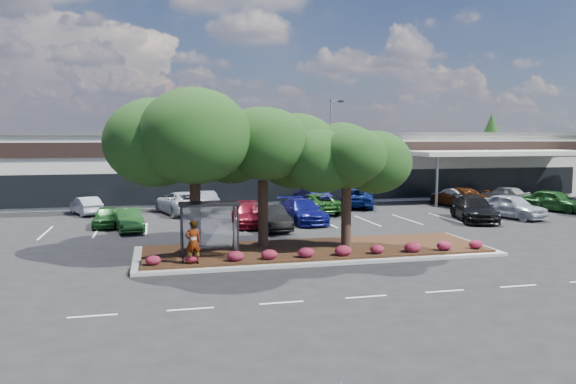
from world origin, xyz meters
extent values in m
plane|color=black|center=(0.00, 0.00, 0.00)|extent=(160.00, 160.00, 0.00)
cube|color=beige|center=(0.00, 34.00, 3.00)|extent=(80.00, 20.00, 6.00)
cube|color=#4E4E50|center=(0.00, 34.00, 6.10)|extent=(80.40, 20.40, 0.30)
cube|color=black|center=(0.00, 23.95, 4.80)|extent=(80.00, 0.25, 1.20)
cube|color=black|center=(0.00, 23.95, 1.60)|extent=(60.00, 0.18, 2.60)
cube|color=#A70B1A|center=(-6.00, 23.88, 4.80)|extent=(6.00, 0.12, 1.00)
cube|color=beige|center=(20.00, 21.50, 4.40)|extent=(16.00, 5.00, 0.40)
cylinder|color=slate|center=(13.00, 19.50, 2.10)|extent=(0.24, 0.24, 4.20)
cube|color=#A9A9A4|center=(-2.00, 4.00, 0.07)|extent=(18.00, 6.00, 0.15)
cube|color=#412114|center=(-2.00, 4.00, 0.20)|extent=(17.20, 5.20, 0.12)
cube|color=silver|center=(-12.00, -4.00, 0.01)|extent=(1.60, 0.12, 0.01)
cube|color=silver|center=(-8.80, -4.00, 0.01)|extent=(1.60, 0.12, 0.01)
cube|color=silver|center=(-5.60, -4.00, 0.01)|extent=(1.60, 0.12, 0.01)
cube|color=silver|center=(-2.40, -4.00, 0.01)|extent=(1.60, 0.12, 0.01)
cube|color=silver|center=(0.80, -4.00, 0.01)|extent=(1.60, 0.12, 0.01)
cube|color=silver|center=(4.00, -4.00, 0.01)|extent=(1.60, 0.12, 0.01)
cube|color=silver|center=(-16.50, 13.50, 0.01)|extent=(0.12, 5.00, 0.01)
cube|color=silver|center=(-13.50, 13.50, 0.01)|extent=(0.12, 5.00, 0.01)
cube|color=silver|center=(-10.50, 13.50, 0.01)|extent=(0.12, 5.00, 0.01)
cube|color=silver|center=(-7.50, 13.50, 0.01)|extent=(0.12, 5.00, 0.01)
cube|color=silver|center=(-4.50, 13.50, 0.01)|extent=(0.12, 5.00, 0.01)
cube|color=silver|center=(-1.50, 13.50, 0.01)|extent=(0.12, 5.00, 0.01)
cube|color=silver|center=(1.50, 13.50, 0.01)|extent=(0.12, 5.00, 0.01)
cube|color=silver|center=(4.50, 13.50, 0.01)|extent=(0.12, 5.00, 0.01)
cube|color=silver|center=(7.50, 13.50, 0.01)|extent=(0.12, 5.00, 0.01)
cube|color=silver|center=(10.50, 13.50, 0.01)|extent=(0.12, 5.00, 0.01)
cube|color=silver|center=(13.50, 13.50, 0.01)|extent=(0.12, 5.00, 0.01)
cube|color=silver|center=(16.50, 13.50, 0.01)|extent=(0.12, 5.00, 0.01)
cylinder|color=black|center=(-8.75, 3.45, 1.51)|extent=(0.08, 0.08, 2.50)
cylinder|color=black|center=(-6.25, 3.45, 1.51)|extent=(0.08, 0.08, 2.50)
cylinder|color=black|center=(-8.75, 2.15, 1.51)|extent=(0.08, 0.08, 2.50)
cylinder|color=black|center=(-6.25, 2.15, 1.51)|extent=(0.08, 0.08, 2.50)
cube|color=black|center=(-7.50, 2.80, 2.80)|extent=(2.75, 1.55, 0.10)
cube|color=silver|center=(-7.50, 3.45, 1.63)|extent=(2.30, 0.03, 2.00)
cube|color=black|center=(-7.50, 3.05, 0.71)|extent=(2.00, 0.35, 0.06)
cone|color=#143411|center=(34.00, 44.00, 4.50)|extent=(3.96, 3.96, 9.00)
imported|color=#594C47|center=(-8.31, 1.78, 1.23)|extent=(0.79, 0.60, 1.95)
cube|color=#A9A9A4|center=(5.77, 26.04, 0.20)|extent=(0.50, 0.50, 0.40)
cylinder|color=slate|center=(5.77, 26.04, 4.83)|extent=(0.14, 0.14, 8.87)
cube|color=slate|center=(6.22, 26.07, 9.12)|extent=(0.91, 0.28, 0.14)
cube|color=black|center=(6.72, 26.10, 9.05)|extent=(0.47, 0.33, 0.18)
imported|color=#194219|center=(-11.55, 13.08, 0.69)|extent=(2.13, 4.39, 1.39)
imported|color=#1C5320|center=(-13.03, 15.10, 0.66)|extent=(1.68, 3.94, 1.33)
imported|color=maroon|center=(-3.93, 13.41, 0.72)|extent=(2.30, 5.09, 1.45)
imported|color=black|center=(-2.81, 11.37, 0.77)|extent=(1.95, 4.78, 1.54)
imported|color=navy|center=(-0.13, 13.77, 0.80)|extent=(2.84, 5.75, 1.61)
imported|color=black|center=(11.75, 11.76, 0.84)|extent=(3.91, 6.22, 1.68)
imported|color=#B5BAC1|center=(15.15, 12.32, 0.86)|extent=(3.48, 5.43, 1.72)
imported|color=#1C4E1C|center=(20.72, 14.86, 0.84)|extent=(3.72, 5.31, 1.68)
imported|color=#A9ADB4|center=(-14.98, 21.30, 0.68)|extent=(2.86, 4.39, 1.37)
imported|color=#B7BEC4|center=(-7.98, 20.17, 0.85)|extent=(4.34, 6.64, 1.70)
imported|color=slate|center=(-6.29, 21.70, 0.80)|extent=(2.42, 5.05, 1.60)
imported|color=navy|center=(2.93, 22.18, 0.77)|extent=(2.40, 4.91, 1.55)
imported|color=#174314|center=(1.87, 17.98, 0.77)|extent=(3.64, 5.95, 1.54)
imported|color=navy|center=(6.47, 20.87, 0.81)|extent=(4.66, 6.44, 1.63)
imported|color=silver|center=(14.84, 19.85, 0.76)|extent=(2.00, 4.71, 1.51)
imported|color=#683011|center=(14.98, 19.58, 0.80)|extent=(3.11, 5.81, 1.60)
imported|color=silver|center=(20.39, 20.93, 0.75)|extent=(3.46, 4.74, 1.50)
camera|label=1|loc=(-9.89, -22.98, 5.91)|focal=35.00mm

